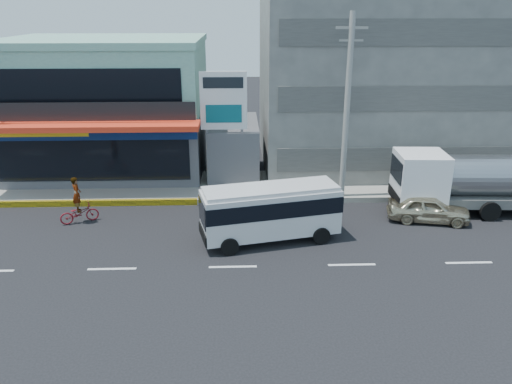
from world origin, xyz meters
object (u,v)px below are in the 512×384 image
satellite_dish (233,124)px  tanker_truck (468,181)px  sedan (429,208)px  utility_pole_near (347,109)px  minibus (270,209)px  concrete_building (385,58)px  motorcycle_rider (79,208)px  billboard (224,108)px  shop_building (110,109)px

satellite_dish → tanker_truck: 13.43m
satellite_dish → tanker_truck: size_ratio=0.18×
satellite_dish → sedan: size_ratio=0.37×
utility_pole_near → sedan: size_ratio=2.49×
utility_pole_near → minibus: bearing=-131.2°
concrete_building → motorcycle_rider: 21.32m
billboard → minibus: billboard is taller
tanker_truck → minibus: bearing=-163.7°
shop_building → utility_pole_near: bearing=-25.1°
minibus → sedan: minibus is taller
minibus → utility_pole_near: bearing=48.8°
shop_building → concrete_building: concrete_building is taller
billboard → sedan: billboard is taller
utility_pole_near → minibus: (-4.28, -4.89, -3.59)m
concrete_building → billboard: size_ratio=2.32×
minibus → sedan: bearing=13.3°
minibus → satellite_dish: bearing=101.4°
utility_pole_near → sedan: utility_pole_near is taller
tanker_truck → motorcycle_rider: tanker_truck is taller
tanker_truck → utility_pole_near: bearing=163.3°
motorcycle_rider → tanker_truck: bearing=2.0°
sedan → motorcycle_rider: motorcycle_rider is taller
shop_building → sedan: size_ratio=3.09×
sedan → motorcycle_rider: size_ratio=1.68×
utility_pole_near → satellite_dish: bearing=149.0°
minibus → sedan: (8.08, 1.92, -0.88)m
shop_building → concrete_building: bearing=3.4°
concrete_building → tanker_truck: concrete_building is taller
billboard → tanker_truck: billboard is taller
shop_building → motorcycle_rider: (0.29, -9.08, -3.21)m
satellite_dish → shop_building: bearing=159.8°
satellite_dish → tanker_truck: bearing=-24.2°
shop_building → motorcycle_rider: bearing=-88.1°
utility_pole_near → tanker_truck: bearing=-16.7°
satellite_dish → utility_pole_near: utility_pole_near is taller
utility_pole_near → motorcycle_rider: bearing=-169.5°
tanker_truck → motorcycle_rider: (-19.84, -0.69, -0.93)m
concrete_building → sedan: size_ratio=3.98×
concrete_building → billboard: 12.17m
satellite_dish → billboard: bearing=-105.5°
concrete_building → minibus: (-8.28, -12.49, -5.44)m
sedan → tanker_truck: 2.80m
sedan → billboard: bearing=76.8°
minibus → motorcycle_rider: 9.74m
sedan → motorcycle_rider: bearing=100.2°
shop_building → sedan: (17.80, -9.52, -3.31)m
minibus → motorcycle_rider: (-9.42, 2.36, -0.77)m
billboard → minibus: (2.22, -6.69, -3.36)m
sedan → satellite_dish: bearing=67.8°
shop_building → tanker_truck: (20.14, -8.39, -2.28)m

